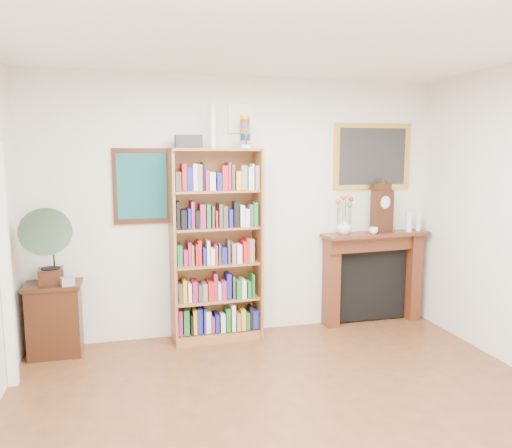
{
  "coord_description": "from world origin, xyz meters",
  "views": [
    {
      "loc": [
        -1.17,
        -2.8,
        1.99
      ],
      "look_at": [
        -0.05,
        1.6,
        1.34
      ],
      "focal_mm": 35.0,
      "sensor_mm": 36.0,
      "label": 1
    }
  ],
  "objects_px": {
    "teacup": "(374,231)",
    "bottle_right": "(418,222)",
    "gramophone": "(47,242)",
    "cd_stack": "(67,281)",
    "fireplace": "(372,270)",
    "bookshelf": "(216,235)",
    "side_cabinet": "(55,319)",
    "bottle_left": "(409,221)",
    "flower_vase": "(344,226)",
    "mantel_clock": "(382,209)"
  },
  "relations": [
    {
      "from": "side_cabinet",
      "to": "bookshelf",
      "type": "bearing_deg",
      "value": 0.74
    },
    {
      "from": "mantel_clock",
      "to": "bottle_right",
      "type": "distance_m",
      "value": 0.5
    },
    {
      "from": "bottle_left",
      "to": "side_cabinet",
      "type": "bearing_deg",
      "value": -179.51
    },
    {
      "from": "mantel_clock",
      "to": "flower_vase",
      "type": "bearing_deg",
      "value": 165.5
    },
    {
      "from": "bottle_left",
      "to": "bookshelf",
      "type": "bearing_deg",
      "value": -179.79
    },
    {
      "from": "bookshelf",
      "to": "gramophone",
      "type": "relative_size",
      "value": 3.06
    },
    {
      "from": "bottle_right",
      "to": "side_cabinet",
      "type": "bearing_deg",
      "value": -179.03
    },
    {
      "from": "side_cabinet",
      "to": "fireplace",
      "type": "relative_size",
      "value": 0.56
    },
    {
      "from": "fireplace",
      "to": "bottle_left",
      "type": "height_order",
      "value": "bottle_left"
    },
    {
      "from": "bottle_right",
      "to": "mantel_clock",
      "type": "bearing_deg",
      "value": 177.7
    },
    {
      "from": "gramophone",
      "to": "flower_vase",
      "type": "bearing_deg",
      "value": -4.58
    },
    {
      "from": "mantel_clock",
      "to": "flower_vase",
      "type": "xyz_separation_m",
      "value": [
        -0.48,
        -0.03,
        -0.19
      ]
    },
    {
      "from": "cd_stack",
      "to": "mantel_clock",
      "type": "height_order",
      "value": "mantel_clock"
    },
    {
      "from": "side_cabinet",
      "to": "flower_vase",
      "type": "relative_size",
      "value": 4.22
    },
    {
      "from": "fireplace",
      "to": "gramophone",
      "type": "relative_size",
      "value": 1.7
    },
    {
      "from": "cd_stack",
      "to": "bottle_left",
      "type": "bearing_deg",
      "value": 2.14
    },
    {
      "from": "cd_stack",
      "to": "gramophone",
      "type": "bearing_deg",
      "value": -177.69
    },
    {
      "from": "gramophone",
      "to": "flower_vase",
      "type": "height_order",
      "value": "gramophone"
    },
    {
      "from": "bookshelf",
      "to": "bottle_right",
      "type": "relative_size",
      "value": 11.73
    },
    {
      "from": "bookshelf",
      "to": "gramophone",
      "type": "xyz_separation_m",
      "value": [
        -1.64,
        -0.14,
        0.02
      ]
    },
    {
      "from": "teacup",
      "to": "mantel_clock",
      "type": "bearing_deg",
      "value": 33.08
    },
    {
      "from": "side_cabinet",
      "to": "flower_vase",
      "type": "bearing_deg",
      "value": 1.0
    },
    {
      "from": "bookshelf",
      "to": "mantel_clock",
      "type": "distance_m",
      "value": 1.96
    },
    {
      "from": "mantel_clock",
      "to": "gramophone",
      "type": "bearing_deg",
      "value": 165.69
    },
    {
      "from": "flower_vase",
      "to": "bottle_left",
      "type": "xyz_separation_m",
      "value": [
        0.8,
        -0.03,
        0.03
      ]
    },
    {
      "from": "teacup",
      "to": "bottle_right",
      "type": "height_order",
      "value": "bottle_right"
    },
    {
      "from": "fireplace",
      "to": "mantel_clock",
      "type": "distance_m",
      "value": 0.73
    },
    {
      "from": "mantel_clock",
      "to": "bottle_left",
      "type": "xyz_separation_m",
      "value": [
        0.32,
        -0.05,
        -0.15
      ]
    },
    {
      "from": "fireplace",
      "to": "flower_vase",
      "type": "relative_size",
      "value": 7.56
    },
    {
      "from": "cd_stack",
      "to": "mantel_clock",
      "type": "bearing_deg",
      "value": 3.24
    },
    {
      "from": "bottle_right",
      "to": "bookshelf",
      "type": "bearing_deg",
      "value": -178.97
    },
    {
      "from": "cd_stack",
      "to": "fireplace",
      "type": "bearing_deg",
      "value": 3.84
    },
    {
      "from": "fireplace",
      "to": "bottle_left",
      "type": "distance_m",
      "value": 0.7
    },
    {
      "from": "cd_stack",
      "to": "bottle_left",
      "type": "xyz_separation_m",
      "value": [
        3.75,
        0.14,
        0.44
      ]
    },
    {
      "from": "bookshelf",
      "to": "side_cabinet",
      "type": "relative_size",
      "value": 3.24
    },
    {
      "from": "fireplace",
      "to": "cd_stack",
      "type": "height_order",
      "value": "fireplace"
    },
    {
      "from": "teacup",
      "to": "bottle_left",
      "type": "distance_m",
      "value": 0.48
    },
    {
      "from": "side_cabinet",
      "to": "gramophone",
      "type": "distance_m",
      "value": 0.8
    },
    {
      "from": "gramophone",
      "to": "bottle_left",
      "type": "height_order",
      "value": "gramophone"
    },
    {
      "from": "flower_vase",
      "to": "mantel_clock",
      "type": "bearing_deg",
      "value": 3.0
    },
    {
      "from": "teacup",
      "to": "bottle_right",
      "type": "xyz_separation_m",
      "value": [
        0.61,
        0.08,
        0.06
      ]
    },
    {
      "from": "gramophone",
      "to": "bottle_right",
      "type": "xyz_separation_m",
      "value": [
        4.06,
        0.18,
        0.02
      ]
    },
    {
      "from": "side_cabinet",
      "to": "bottle_left",
      "type": "bearing_deg",
      "value": 0.35
    },
    {
      "from": "teacup",
      "to": "bottle_left",
      "type": "xyz_separation_m",
      "value": [
        0.47,
        0.04,
        0.08
      ]
    },
    {
      "from": "bottle_left",
      "to": "bottle_right",
      "type": "xyz_separation_m",
      "value": [
        0.14,
        0.03,
        -0.02
      ]
    },
    {
      "from": "bookshelf",
      "to": "gramophone",
      "type": "distance_m",
      "value": 1.65
    },
    {
      "from": "fireplace",
      "to": "teacup",
      "type": "height_order",
      "value": "teacup"
    },
    {
      "from": "gramophone",
      "to": "cd_stack",
      "type": "distance_m",
      "value": 0.42
    },
    {
      "from": "gramophone",
      "to": "bottle_left",
      "type": "bearing_deg",
      "value": -5.66
    },
    {
      "from": "flower_vase",
      "to": "teacup",
      "type": "relative_size",
      "value": 1.8
    }
  ]
}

